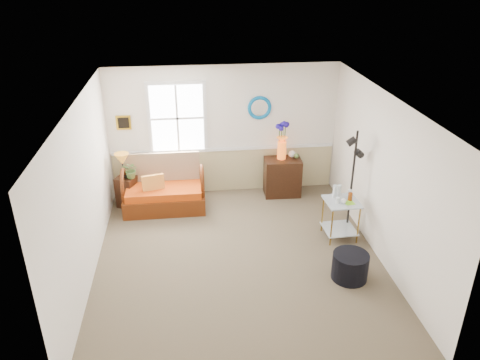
{
  "coord_description": "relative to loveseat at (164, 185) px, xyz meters",
  "views": [
    {
      "loc": [
        -0.72,
        -6.23,
        4.4
      ],
      "look_at": [
        0.07,
        0.41,
        1.2
      ],
      "focal_mm": 35.0,
      "sensor_mm": 36.0,
      "label": 1
    }
  ],
  "objects": [
    {
      "name": "throw_pillow",
      "position": [
        -0.18,
        -0.1,
        0.03
      ],
      "size": [
        0.43,
        0.2,
        0.41
      ],
      "primitive_type": null,
      "rotation": [
        0.0,
        0.0,
        0.24
      ],
      "color": "#C85C1C",
      "rests_on": "loveseat"
    },
    {
      "name": "table_lamp",
      "position": [
        -0.74,
        0.16,
        0.36
      ],
      "size": [
        0.38,
        0.38,
        0.5
      ],
      "primitive_type": null,
      "rotation": [
        0.0,
        0.0,
        -0.66
      ],
      "color": "orange",
      "rests_on": "lamp_stand"
    },
    {
      "name": "tabletop_items",
      "position": [
        3.05,
        -1.36,
        0.32
      ],
      "size": [
        0.43,
        0.43,
        0.23
      ],
      "primitive_type": null,
      "rotation": [
        0.0,
        0.0,
        0.11
      ],
      "color": "silver",
      "rests_on": "side_table"
    },
    {
      "name": "potted_plant",
      "position": [
        -0.59,
        0.13,
        0.24
      ],
      "size": [
        0.41,
        0.42,
        0.26
      ],
      "primitive_type": "imported",
      "rotation": [
        0.0,
        0.0,
        -0.43
      ],
      "color": "#517339",
      "rests_on": "lamp_stand"
    },
    {
      "name": "side_table",
      "position": [
        3.02,
        -1.41,
        -0.15
      ],
      "size": [
        0.58,
        0.58,
        0.7
      ],
      "primitive_type": null,
      "rotation": [
        0.0,
        0.0,
        0.04
      ],
      "color": "#AC8229",
      "rests_on": "floor"
    },
    {
      "name": "lamp_stand",
      "position": [
        -0.71,
        0.19,
        -0.19
      ],
      "size": [
        0.45,
        0.45,
        0.61
      ],
      "primitive_type": null,
      "rotation": [
        0.0,
        0.0,
        -0.42
      ],
      "color": "#32190D",
      "rests_on": "floor"
    },
    {
      "name": "chair_rail",
      "position": [
        1.22,
        0.62,
        0.42
      ],
      "size": [
        4.46,
        0.04,
        0.06
      ],
      "primitive_type": "cube",
      "color": "white",
      "rests_on": "walls"
    },
    {
      "name": "walls",
      "position": [
        1.22,
        -1.85,
        0.8
      ],
      "size": [
        4.51,
        5.01,
        2.6
      ],
      "color": "white",
      "rests_on": "floor"
    },
    {
      "name": "ottoman",
      "position": [
        2.82,
        -2.55,
        -0.29
      ],
      "size": [
        0.7,
        0.7,
        0.42
      ],
      "primitive_type": "cylinder",
      "rotation": [
        0.0,
        0.0,
        0.36
      ],
      "color": "black",
      "rests_on": "floor"
    },
    {
      "name": "ceiling",
      "position": [
        1.22,
        -1.85,
        2.1
      ],
      "size": [
        4.5,
        5.0,
        0.01
      ],
      "primitive_type": "cube",
      "color": "white",
      "rests_on": "walls"
    },
    {
      "name": "loveseat",
      "position": [
        0.0,
        0.0,
        0.0
      ],
      "size": [
        1.52,
        0.86,
        1.0
      ],
      "primitive_type": null,
      "rotation": [
        0.0,
        0.0,
        0.0
      ],
      "color": "#742E0A",
      "rests_on": "floor"
    },
    {
      "name": "floor_lamp",
      "position": [
        3.22,
        -1.24,
        0.44
      ],
      "size": [
        0.28,
        0.28,
        1.88
      ],
      "primitive_type": null,
      "rotation": [
        0.0,
        0.0,
        -0.05
      ],
      "color": "black",
      "rests_on": "floor"
    },
    {
      "name": "flower_vase",
      "position": [
        2.34,
        0.35,
        0.65
      ],
      "size": [
        0.26,
        0.26,
        0.75
      ],
      "primitive_type": null,
      "rotation": [
        0.0,
        0.0,
        -0.17
      ],
      "color": "orange",
      "rests_on": "cabinet"
    },
    {
      "name": "picture",
      "position": [
        -0.7,
        0.63,
        1.05
      ],
      "size": [
        0.28,
        0.03,
        0.28
      ],
      "primitive_type": "cube",
      "color": "#BB8F1B",
      "rests_on": "walls"
    },
    {
      "name": "cabinet",
      "position": [
        2.36,
        0.31,
        -0.11
      ],
      "size": [
        0.73,
        0.49,
        0.77
      ],
      "primitive_type": null,
      "rotation": [
        0.0,
        0.0,
        -0.03
      ],
      "color": "#32190D",
      "rests_on": "floor"
    },
    {
      "name": "wainscot",
      "position": [
        1.22,
        0.63,
        -0.05
      ],
      "size": [
        4.46,
        0.02,
        0.9
      ],
      "primitive_type": "cube",
      "color": "tan",
      "rests_on": "walls"
    },
    {
      "name": "floor",
      "position": [
        1.22,
        -1.85,
        -0.5
      ],
      "size": [
        4.5,
        5.0,
        0.01
      ],
      "primitive_type": "cube",
      "color": "brown",
      "rests_on": "ground"
    },
    {
      "name": "mirror",
      "position": [
        1.92,
        0.63,
        1.25
      ],
      "size": [
        0.47,
        0.07,
        0.47
      ],
      "primitive_type": "torus",
      "rotation": [
        1.57,
        0.0,
        0.0
      ],
      "color": "#0C73BB",
      "rests_on": "walls"
    },
    {
      "name": "window",
      "position": [
        0.32,
        0.62,
        1.1
      ],
      "size": [
        1.14,
        0.06,
        1.44
      ],
      "primitive_type": null,
      "color": "white",
      "rests_on": "walls"
    }
  ]
}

